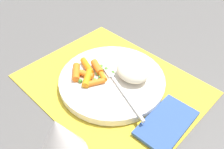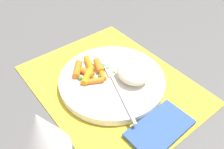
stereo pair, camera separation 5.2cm
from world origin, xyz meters
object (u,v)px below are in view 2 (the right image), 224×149
at_px(wine_glass, 43,134).
at_px(napkin, 160,128).
at_px(plate, 112,80).
at_px(carrot_portion, 90,71).
at_px(rice_mound, 133,73).
at_px(fork, 116,85).

height_order(wine_glass, napkin, wine_glass).
distance_m(plate, carrot_portion, 0.06).
xyz_separation_m(plate, carrot_portion, (0.05, 0.03, 0.02)).
xyz_separation_m(rice_mound, fork, (0.01, 0.04, -0.02)).
relative_size(carrot_portion, napkin, 0.74).
bearing_deg(carrot_portion, napkin, -173.19).
distance_m(plate, fork, 0.03).
bearing_deg(napkin, plate, -2.62).
distance_m(fork, wine_glass, 0.23).
distance_m(plate, rice_mound, 0.06).
bearing_deg(rice_mound, napkin, 162.20).
height_order(carrot_portion, wine_glass, wine_glass).
distance_m(plate, wine_glass, 0.26).
relative_size(wine_glass, napkin, 1.17).
bearing_deg(fork, plate, -19.69).
distance_m(carrot_portion, napkin, 0.22).
bearing_deg(rice_mound, carrot_portion, 40.11).
bearing_deg(napkin, carrot_portion, 6.81).
bearing_deg(fork, wine_glass, 110.54).
xyz_separation_m(plate, fork, (-0.03, 0.01, 0.01)).
relative_size(rice_mound, napkin, 0.59).
xyz_separation_m(rice_mound, napkin, (-0.13, 0.04, -0.03)).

